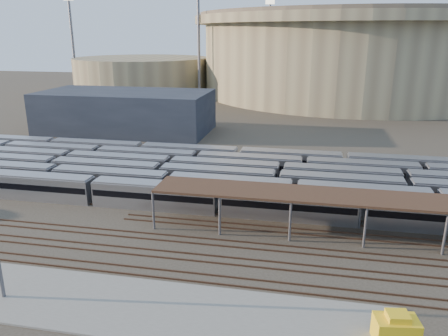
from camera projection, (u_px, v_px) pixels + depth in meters
ground at (213, 239)px, 53.08m from camera, size 420.00×420.00×0.00m
apron at (124, 305)px, 39.96m from camera, size 50.00×9.00×0.20m
subway_trains at (230, 177)px, 70.11m from camera, size 128.32×23.90×3.60m
inspection_shed at (403, 202)px, 51.19m from camera, size 60.30×6.00×5.30m
empty_tracks at (203, 258)px, 48.38m from camera, size 170.00×9.62×0.18m
stadium at (351, 52)px, 174.49m from camera, size 124.00×124.00×32.50m
secondary_arena at (142, 75)px, 184.00m from camera, size 56.00×56.00×14.00m
service_building at (126, 111)px, 109.68m from camera, size 42.00×20.00×10.00m
floodlight_0 at (199, 42)px, 155.56m from camera, size 4.00×1.00×38.40m
floodlight_1 at (73, 41)px, 175.31m from camera, size 4.00×1.00×38.40m
floodlight_3 at (269, 40)px, 198.58m from camera, size 4.00×1.00×38.40m
yellow_equipment at (396, 330)px, 34.85m from camera, size 3.66×2.59×2.12m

